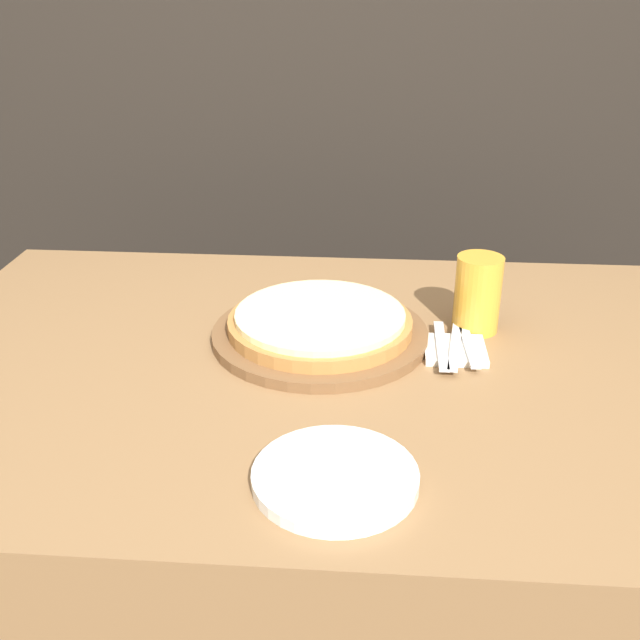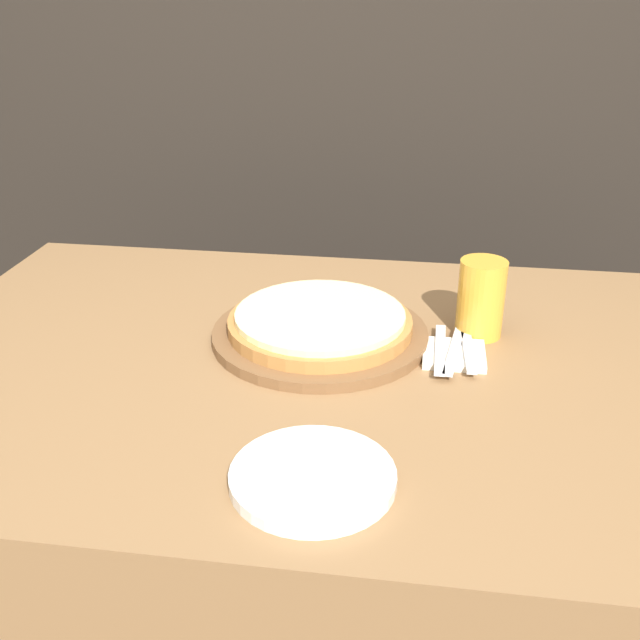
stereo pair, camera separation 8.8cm
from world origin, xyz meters
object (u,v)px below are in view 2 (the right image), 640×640
object	(u,v)px
pizza_on_board	(320,327)
dinner_knife	(454,350)
dinner_plate	(313,477)
beer_glass	(481,295)
spoon	(469,351)
fork	(440,349)

from	to	relation	value
pizza_on_board	dinner_knife	xyz separation A→B (m)	(0.25, -0.04, -0.01)
pizza_on_board	dinner_plate	bearing A→B (deg)	-82.96
beer_glass	dinner_knife	bearing A→B (deg)	-114.34
beer_glass	pizza_on_board	bearing A→B (deg)	-167.39
beer_glass	spoon	distance (m)	0.12
dinner_knife	fork	bearing A→B (deg)	180.00
pizza_on_board	spoon	xyz separation A→B (m)	(0.27, -0.04, -0.01)
fork	spoon	xyz separation A→B (m)	(0.05, -0.00, 0.00)
pizza_on_board	dinner_knife	size ratio (longest dim) A/B	2.10
spoon	dinner_knife	bearing A→B (deg)	180.00
beer_glass	spoon	size ratio (longest dim) A/B	0.91
fork	beer_glass	bearing A→B (deg)	55.05
beer_glass	dinner_plate	distance (m)	0.55
pizza_on_board	beer_glass	size ratio (longest dim) A/B	2.72
dinner_plate	spoon	xyz separation A→B (m)	(0.22, 0.39, 0.01)
beer_glass	fork	xyz separation A→B (m)	(-0.07, -0.10, -0.07)
dinner_knife	spoon	distance (m)	0.02
fork	spoon	size ratio (longest dim) A/B	1.17
pizza_on_board	dinner_plate	world-z (taller)	pizza_on_board
pizza_on_board	beer_glass	bearing A→B (deg)	12.61
dinner_plate	fork	size ratio (longest dim) A/B	1.19
dinner_knife	pizza_on_board	bearing A→B (deg)	171.72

